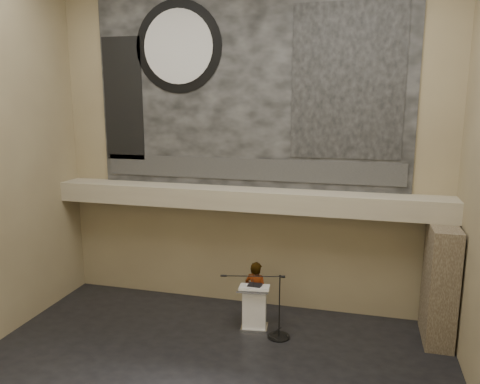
# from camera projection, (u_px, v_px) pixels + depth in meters

# --- Properties ---
(wall_back) EXTENTS (10.00, 0.02, 8.50)m
(wall_back) POSITION_uv_depth(u_px,v_px,m) (248.00, 145.00, 11.87)
(wall_back) COLOR #7F6F51
(wall_back) RESTS_ON floor
(wall_front) EXTENTS (10.00, 0.02, 8.50)m
(wall_front) POSITION_uv_depth(u_px,v_px,m) (41.00, 230.00, 4.28)
(wall_front) COLOR #7F6F51
(wall_front) RESTS_ON floor
(soffit) EXTENTS (10.00, 0.80, 0.50)m
(soffit) POSITION_uv_depth(u_px,v_px,m) (244.00, 199.00, 11.75)
(soffit) COLOR gray
(soffit) RESTS_ON wall_back
(sprinkler_left) EXTENTS (0.04, 0.04, 0.06)m
(sprinkler_left) POSITION_uv_depth(u_px,v_px,m) (184.00, 206.00, 12.15)
(sprinkler_left) COLOR #B2893D
(sprinkler_left) RESTS_ON soffit
(sprinkler_right) EXTENTS (0.04, 0.04, 0.06)m
(sprinkler_right) POSITION_uv_depth(u_px,v_px,m) (320.00, 215.00, 11.28)
(sprinkler_right) COLOR #B2893D
(sprinkler_right) RESTS_ON soffit
(banner) EXTENTS (8.00, 0.05, 5.00)m
(banner) POSITION_uv_depth(u_px,v_px,m) (248.00, 87.00, 11.55)
(banner) COLOR black
(banner) RESTS_ON wall_back
(banner_text_strip) EXTENTS (7.76, 0.02, 0.55)m
(banner_text_strip) POSITION_uv_depth(u_px,v_px,m) (247.00, 169.00, 11.92)
(banner_text_strip) COLOR #2B2B2B
(banner_text_strip) RESTS_ON banner
(banner_clock_rim) EXTENTS (2.30, 0.02, 2.30)m
(banner_clock_rim) POSITION_uv_depth(u_px,v_px,m) (178.00, 47.00, 11.76)
(banner_clock_rim) COLOR black
(banner_clock_rim) RESTS_ON banner
(banner_clock_face) EXTENTS (1.84, 0.02, 1.84)m
(banner_clock_face) POSITION_uv_depth(u_px,v_px,m) (178.00, 47.00, 11.74)
(banner_clock_face) COLOR silver
(banner_clock_face) RESTS_ON banner
(banner_building_print) EXTENTS (2.60, 0.02, 3.60)m
(banner_building_print) POSITION_uv_depth(u_px,v_px,m) (347.00, 82.00, 10.90)
(banner_building_print) COLOR black
(banner_building_print) RESTS_ON banner
(banner_brick_print) EXTENTS (1.10, 0.02, 3.20)m
(banner_brick_print) POSITION_uv_depth(u_px,v_px,m) (123.00, 99.00, 12.42)
(banner_brick_print) COLOR black
(banner_brick_print) RESTS_ON banner
(stone_pier) EXTENTS (0.60, 1.40, 2.70)m
(stone_pier) POSITION_uv_depth(u_px,v_px,m) (440.00, 284.00, 10.48)
(stone_pier) COLOR #473B2B
(stone_pier) RESTS_ON floor
(lectern) EXTENTS (0.76, 0.58, 1.13)m
(lectern) POSITION_uv_depth(u_px,v_px,m) (255.00, 307.00, 11.09)
(lectern) COLOR silver
(lectern) RESTS_ON floor
(binder) EXTENTS (0.33, 0.27, 0.04)m
(binder) POSITION_uv_depth(u_px,v_px,m) (255.00, 285.00, 10.98)
(binder) COLOR black
(binder) RESTS_ON lectern
(papers) EXTENTS (0.26, 0.31, 0.00)m
(papers) POSITION_uv_depth(u_px,v_px,m) (251.00, 286.00, 10.95)
(papers) COLOR white
(papers) RESTS_ON lectern
(speaker_person) EXTENTS (0.64, 0.49, 1.58)m
(speaker_person) POSITION_uv_depth(u_px,v_px,m) (256.00, 293.00, 11.34)
(speaker_person) COLOR silver
(speaker_person) RESTS_ON floor
(mic_stand) EXTENTS (1.58, 0.56, 1.52)m
(mic_stand) POSITION_uv_depth(u_px,v_px,m) (277.00, 327.00, 10.78)
(mic_stand) COLOR black
(mic_stand) RESTS_ON floor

